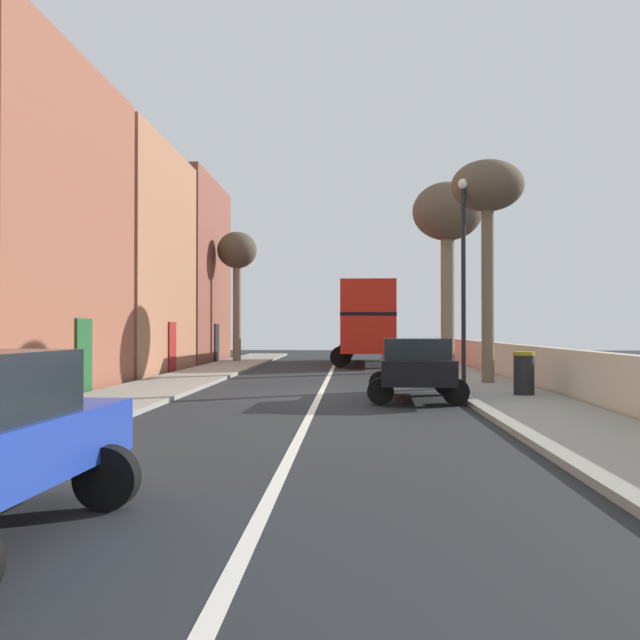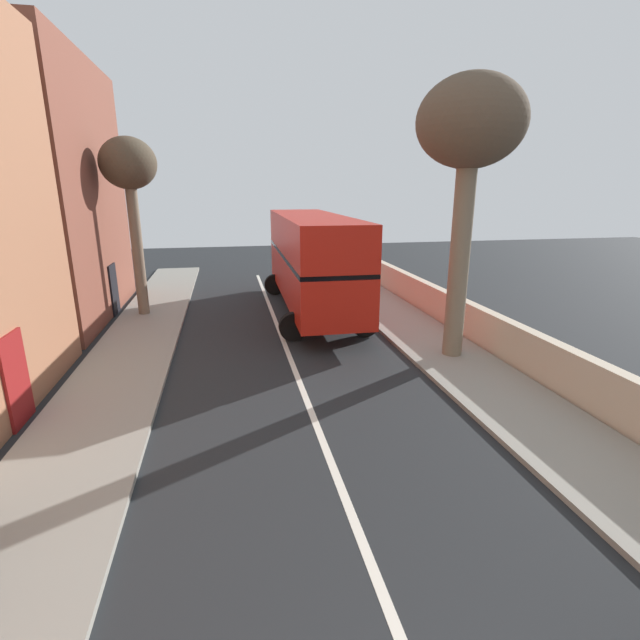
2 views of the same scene
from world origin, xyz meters
TOP-DOWN VIEW (x-y plane):
  - double_decker_bus at (1.70, 17.86)m, footprint 3.69×10.90m
  - street_tree_left_0 at (-5.26, 18.59)m, footprint 2.12×2.12m
  - street_tree_right_3 at (4.99, 11.56)m, footprint 2.99×2.99m

SIDE VIEW (x-z plane):
  - double_decker_bus at x=1.70m, z-range 0.32..4.38m
  - street_tree_left_0 at x=-5.26m, z-range 2.26..9.15m
  - street_tree_right_3 at x=4.99m, z-range 2.55..10.56m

